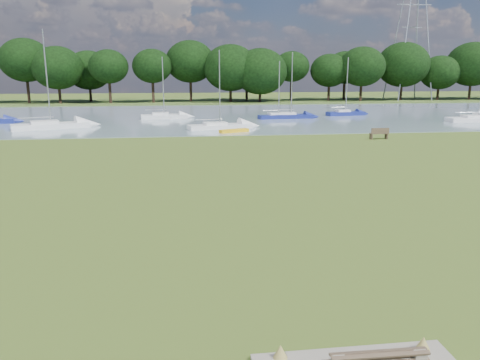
{
  "coord_description": "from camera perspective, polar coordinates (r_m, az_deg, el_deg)",
  "views": [
    {
      "loc": [
        -3.45,
        -21.06,
        5.93
      ],
      "look_at": [
        -0.97,
        -2.0,
        1.43
      ],
      "focal_mm": 35.0,
      "sensor_mm": 36.0,
      "label": 1
    }
  ],
  "objects": [
    {
      "name": "ground",
      "position": [
        22.15,
        1.81,
        -2.35
      ],
      "size": [
        220.0,
        220.0,
        0.0
      ],
      "primitive_type": "plane",
      "color": "brown"
    },
    {
      "name": "river",
      "position": [
        63.43,
        -4.31,
        7.78
      ],
      "size": [
        220.0,
        40.0,
        0.1
      ],
      "primitive_type": "cube",
      "color": "gray",
      "rests_on": "ground"
    },
    {
      "name": "far_bank",
      "position": [
        93.31,
        -5.36,
        9.49
      ],
      "size": [
        220.0,
        20.0,
        0.4
      ],
      "primitive_type": "cube",
      "color": "#4C6626",
      "rests_on": "ground"
    },
    {
      "name": "riverbank_bench",
      "position": [
        43.28,
        16.62,
        5.45
      ],
      "size": [
        1.67,
        0.53,
        1.02
      ],
      "rotation": [
        0.0,
        0.0,
        0.02
      ],
      "color": "brown",
      "rests_on": "ground"
    },
    {
      "name": "kayak",
      "position": [
        46.0,
        -0.73,
        6.03
      ],
      "size": [
        3.07,
        1.88,
        0.3
      ],
      "primitive_type": "cube",
      "rotation": [
        0.0,
        0.0,
        0.42
      ],
      "color": "#EEB112",
      "rests_on": "river"
    },
    {
      "name": "pylon",
      "position": [
        102.87,
        20.49,
        19.69
      ],
      "size": [
        6.98,
        4.89,
        30.08
      ],
      "color": "gray",
      "rests_on": "far_bank"
    },
    {
      "name": "tree_line",
      "position": [
        89.57,
        -1.37,
        13.68
      ],
      "size": [
        153.32,
        9.36,
        11.33
      ],
      "color": "black",
      "rests_on": "far_bank"
    },
    {
      "name": "sailboat_2",
      "position": [
        59.92,
        6.18,
        7.93
      ],
      "size": [
        5.59,
        1.73,
        8.09
      ],
      "rotation": [
        0.0,
        0.0,
        0.03
      ],
      "color": "navy",
      "rests_on": "river"
    },
    {
      "name": "sailboat_3",
      "position": [
        60.04,
        -9.29,
        7.85
      ],
      "size": [
        5.88,
        2.2,
        7.54
      ],
      "rotation": [
        0.0,
        0.0,
        0.1
      ],
      "color": "white",
      "rests_on": "river"
    },
    {
      "name": "sailboat_4",
      "position": [
        62.49,
        27.01,
        6.78
      ],
      "size": [
        7.43,
        2.29,
        9.76
      ],
      "rotation": [
        0.0,
        0.0,
        -0.03
      ],
      "color": "white",
      "rests_on": "river"
    },
    {
      "name": "sailboat_5",
      "position": [
        59.49,
        4.67,
        7.9
      ],
      "size": [
        5.31,
        2.41,
        7.02
      ],
      "rotation": [
        0.0,
        0.0,
        0.2
      ],
      "color": "navy",
      "rests_on": "river"
    },
    {
      "name": "sailboat_6",
      "position": [
        52.77,
        -22.15,
        6.37
      ],
      "size": [
        7.86,
        4.76,
        9.92
      ],
      "rotation": [
        0.0,
        0.0,
        0.37
      ],
      "color": "white",
      "rests_on": "river"
    },
    {
      "name": "sailboat_7",
      "position": [
        65.12,
        12.7,
        8.1
      ],
      "size": [
        5.36,
        2.16,
        7.58
      ],
      "rotation": [
        0.0,
        0.0,
        0.14
      ],
      "color": "navy",
      "rests_on": "river"
    },
    {
      "name": "sailboat_9",
      "position": [
        48.89,
        -2.55,
        6.74
      ],
      "size": [
        6.88,
        3.3,
        7.91
      ],
      "rotation": [
        0.0,
        0.0,
        0.23
      ],
      "color": "white",
      "rests_on": "river"
    }
  ]
}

